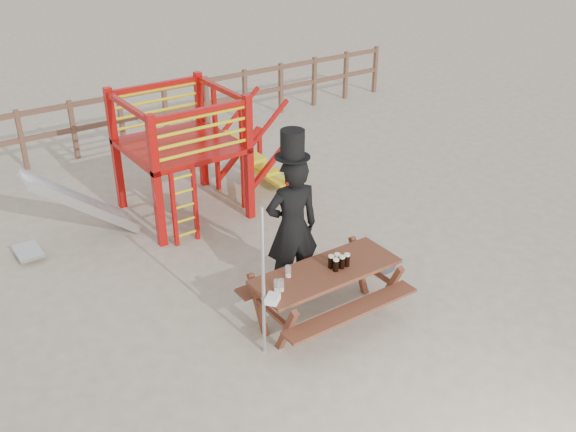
# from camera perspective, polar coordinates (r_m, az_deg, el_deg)

# --- Properties ---
(ground) EXTENTS (60.00, 60.00, 0.00)m
(ground) POSITION_cam_1_polar(r_m,az_deg,el_deg) (8.30, 1.12, -9.33)
(ground) COLOR #B9A690
(ground) RESTS_ON ground
(back_fence) EXTENTS (15.09, 0.09, 1.20)m
(back_fence) POSITION_cam_1_polar(r_m,az_deg,el_deg) (13.63, -16.61, 8.30)
(back_fence) COLOR brown
(back_fence) RESTS_ON ground
(playground_fort) EXTENTS (4.71, 1.84, 2.10)m
(playground_fort) POSITION_cam_1_polar(r_m,az_deg,el_deg) (10.55, -9.83, 5.44)
(playground_fort) COLOR #AA0D0B
(playground_fort) RESTS_ON ground
(picnic_table) EXTENTS (1.91, 1.33, 0.73)m
(picnic_table) POSITION_cam_1_polar(r_m,az_deg,el_deg) (8.10, 3.37, -6.42)
(picnic_table) COLOR brown
(picnic_table) RESTS_ON ground
(man_with_hat) EXTENTS (0.81, 0.63, 2.34)m
(man_with_hat) POSITION_cam_1_polar(r_m,az_deg,el_deg) (8.30, 0.38, -0.73)
(man_with_hat) COLOR black
(man_with_hat) RESTS_ON ground
(metal_pole) EXTENTS (0.04, 0.04, 1.94)m
(metal_pole) POSITION_cam_1_polar(r_m,az_deg,el_deg) (7.26, -2.21, -6.02)
(metal_pole) COLOR #B2B2B7
(metal_pole) RESTS_ON ground
(parasol_base) EXTENTS (0.53, 0.53, 0.22)m
(parasol_base) POSITION_cam_1_polar(r_m,az_deg,el_deg) (9.46, 7.95, -4.04)
(parasol_base) COLOR #333337
(parasol_base) RESTS_ON ground
(paper_bag) EXTENTS (0.23, 0.22, 0.08)m
(paper_bag) POSITION_cam_1_polar(r_m,az_deg,el_deg) (7.35, -1.38, -7.37)
(paper_bag) COLOR white
(paper_bag) RESTS_ON picnic_table
(stout_pints) EXTENTS (0.26, 0.17, 0.17)m
(stout_pints) POSITION_cam_1_polar(r_m,az_deg,el_deg) (7.96, 4.52, -4.06)
(stout_pints) COLOR black
(stout_pints) RESTS_ON picnic_table
(empty_glasses) EXTENTS (0.36, 0.27, 0.15)m
(empty_glasses) POSITION_cam_1_polar(r_m,az_deg,el_deg) (7.60, -0.53, -5.80)
(empty_glasses) COLOR silver
(empty_glasses) RESTS_ON picnic_table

